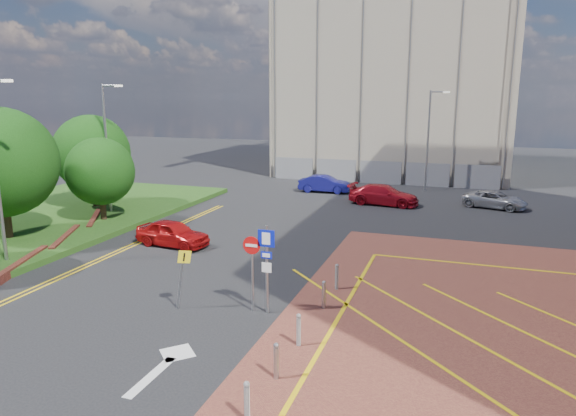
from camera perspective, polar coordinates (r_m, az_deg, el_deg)
The scene contains 16 objects.
ground at distance 17.94m, azimuth -5.02°, elevation -12.53°, with size 140.00×140.00×0.00m, color black.
retaining_wall at distance 26.05m, azimuth -27.72°, elevation -5.48°, with size 6.06×20.33×0.40m.
tree_b at distance 29.94m, azimuth -29.28°, elevation 4.43°, with size 5.60×5.60×6.74m.
tree_c at distance 32.30m, azimuth -20.14°, elevation 3.84°, with size 4.00×4.00×4.90m.
tree_d at distance 36.42m, azimuth -20.98°, elevation 5.72°, with size 5.00×5.00×6.08m.
lamp_left_far at distance 34.27m, azimuth -19.44°, elevation 6.81°, with size 1.53×0.16×8.00m.
lamp_back at distance 43.06m, azimuth 15.41°, elevation 7.64°, with size 1.53×0.16×8.00m.
sign_cluster at distance 17.96m, azimuth -3.00°, elevation -5.77°, with size 1.17×0.12×3.20m.
warning_sign at distance 18.72m, azimuth -11.71°, elevation -6.95°, with size 0.64×0.40×2.25m.
bollard_row at distance 15.58m, azimuth 0.42°, elevation -14.60°, with size 0.14×11.14×0.90m.
construction_building at distance 55.38m, azimuth 12.27°, elevation 15.62°, with size 21.20×19.20×22.00m, color #ACA08D.
construction_fence at distance 45.68m, azimuth 11.47°, elevation 3.83°, with size 21.60×0.06×2.00m, color gray.
car_red_left at distance 26.94m, azimuth -12.70°, elevation -2.75°, with size 1.58×3.91×1.33m, color #AF0F10.
car_blue_back at distance 41.20m, azimuth 4.10°, elevation 2.70°, with size 1.44×4.13×1.36m, color navy.
car_red_back at distance 36.92m, azimuth 10.58°, elevation 1.45°, with size 1.99×4.90×1.42m, color #AA0E1B.
car_silver_back at distance 38.00m, azimuth 21.99°, elevation 0.87°, with size 1.94×4.21×1.17m, color #A7A8AE.
Camera 1 is at (6.67, -14.86, 7.51)m, focal length 32.00 mm.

